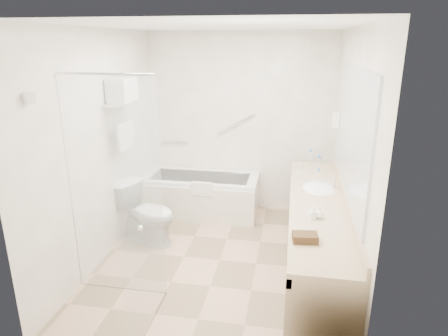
% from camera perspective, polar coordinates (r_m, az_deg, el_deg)
% --- Properties ---
extents(floor, '(3.20, 3.20, 0.00)m').
position_cam_1_polar(floor, '(4.63, -0.66, -13.01)').
color(floor, tan).
rests_on(floor, ground).
extents(ceiling, '(2.60, 3.20, 0.10)m').
position_cam_1_polar(ceiling, '(3.98, -0.79, 19.65)').
color(ceiling, white).
rests_on(ceiling, wall_back).
extents(wall_back, '(2.60, 0.10, 2.50)m').
position_cam_1_polar(wall_back, '(5.67, 2.29, 6.37)').
color(wall_back, white).
rests_on(wall_back, ground).
extents(wall_front, '(2.60, 0.10, 2.50)m').
position_cam_1_polar(wall_front, '(2.67, -7.13, -7.17)').
color(wall_front, white).
rests_on(wall_front, ground).
extents(wall_left, '(0.10, 3.20, 2.50)m').
position_cam_1_polar(wall_left, '(4.55, -17.05, 2.73)').
color(wall_left, white).
rests_on(wall_left, ground).
extents(wall_right, '(0.10, 3.20, 2.50)m').
position_cam_1_polar(wall_right, '(4.10, 17.42, 1.11)').
color(wall_right, white).
rests_on(wall_right, ground).
extents(bathtub, '(1.60, 0.73, 0.59)m').
position_cam_1_polar(bathtub, '(5.69, -3.32, -3.84)').
color(bathtub, white).
rests_on(bathtub, floor).
extents(grab_bar_short, '(0.40, 0.03, 0.03)m').
position_cam_1_polar(grab_bar_short, '(5.90, -7.00, 3.71)').
color(grab_bar_short, silver).
rests_on(grab_bar_short, wall_back).
extents(grab_bar_long, '(0.53, 0.03, 0.33)m').
position_cam_1_polar(grab_bar_long, '(5.64, 1.73, 6.31)').
color(grab_bar_long, silver).
rests_on(grab_bar_long, wall_back).
extents(shower_enclosure, '(0.96, 0.91, 2.11)m').
position_cam_1_polar(shower_enclosure, '(3.53, -13.69, -4.43)').
color(shower_enclosure, silver).
rests_on(shower_enclosure, floor).
extents(towel_shelf, '(0.24, 0.55, 0.81)m').
position_cam_1_polar(towel_shelf, '(4.71, -14.27, 9.72)').
color(towel_shelf, silver).
rests_on(towel_shelf, wall_left).
extents(vanity_counter, '(0.55, 2.70, 0.95)m').
position_cam_1_polar(vanity_counter, '(4.15, 13.08, -7.37)').
color(vanity_counter, tan).
rests_on(vanity_counter, floor).
extents(sink, '(0.40, 0.52, 0.14)m').
position_cam_1_polar(sink, '(4.45, 13.41, -3.12)').
color(sink, white).
rests_on(sink, vanity_counter).
extents(faucet, '(0.03, 0.03, 0.14)m').
position_cam_1_polar(faucet, '(4.42, 15.38, -1.88)').
color(faucet, silver).
rests_on(faucet, vanity_counter).
extents(mirror, '(0.02, 2.00, 1.20)m').
position_cam_1_polar(mirror, '(3.89, 17.93, 4.73)').
color(mirror, '#B4BAC1').
rests_on(mirror, wall_right).
extents(hairdryer_unit, '(0.08, 0.10, 0.18)m').
position_cam_1_polar(hairdryer_unit, '(5.07, 15.68, 6.66)').
color(hairdryer_unit, white).
rests_on(hairdryer_unit, wall_right).
extents(toilet, '(0.85, 0.64, 0.74)m').
position_cam_1_polar(toilet, '(4.96, -10.94, -6.38)').
color(toilet, white).
rests_on(toilet, floor).
extents(amenity_basket, '(0.21, 0.15, 0.07)m').
position_cam_1_polar(amenity_basket, '(3.26, 11.50, -9.71)').
color(amenity_basket, '#422B17').
rests_on(amenity_basket, vanity_counter).
extents(soap_bottle_a, '(0.10, 0.13, 0.06)m').
position_cam_1_polar(soap_bottle_a, '(3.66, 12.51, -6.71)').
color(soap_bottle_a, white).
rests_on(soap_bottle_a, vanity_counter).
extents(soap_bottle_b, '(0.11, 0.13, 0.08)m').
position_cam_1_polar(soap_bottle_b, '(3.69, 13.44, -6.39)').
color(soap_bottle_b, white).
rests_on(soap_bottle_b, vanity_counter).
extents(water_bottle_left, '(0.06, 0.06, 0.21)m').
position_cam_1_polar(water_bottle_left, '(4.93, 13.40, 0.50)').
color(water_bottle_left, silver).
rests_on(water_bottle_left, vanity_counter).
extents(water_bottle_mid, '(0.05, 0.05, 0.17)m').
position_cam_1_polar(water_bottle_mid, '(4.55, 13.32, -1.20)').
color(water_bottle_mid, silver).
rests_on(water_bottle_mid, vanity_counter).
extents(water_bottle_right, '(0.06, 0.06, 0.20)m').
position_cam_1_polar(water_bottle_right, '(5.21, 12.23, 1.45)').
color(water_bottle_right, silver).
rests_on(water_bottle_right, vanity_counter).
extents(drinking_glass_near, '(0.10, 0.10, 0.10)m').
position_cam_1_polar(drinking_glass_near, '(4.66, 10.56, -0.95)').
color(drinking_glass_near, silver).
rests_on(drinking_glass_near, vanity_counter).
extents(drinking_glass_far, '(0.08, 0.08, 0.09)m').
position_cam_1_polar(drinking_glass_far, '(5.01, 10.89, 0.31)').
color(drinking_glass_far, silver).
rests_on(drinking_glass_far, vanity_counter).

